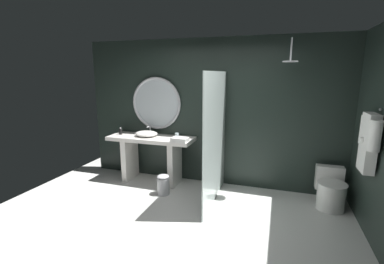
% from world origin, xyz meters
% --- Properties ---
extents(ground_plane, '(5.76, 5.76, 0.00)m').
position_xyz_m(ground_plane, '(0.00, 0.00, 0.00)').
color(ground_plane, silver).
extents(back_wall_panel, '(4.80, 0.10, 2.60)m').
position_xyz_m(back_wall_panel, '(0.00, 1.90, 1.30)').
color(back_wall_panel, '#1E2823').
rests_on(back_wall_panel, ground_plane).
extents(vanity_counter, '(1.58, 0.56, 0.86)m').
position_xyz_m(vanity_counter, '(-1.03, 1.55, 0.59)').
color(vanity_counter, silver).
rests_on(vanity_counter, ground_plane).
extents(vessel_sink, '(0.42, 0.35, 0.17)m').
position_xyz_m(vessel_sink, '(-1.13, 1.56, 0.91)').
color(vessel_sink, white).
rests_on(vessel_sink, vanity_counter).
extents(tumbler_cup, '(0.07, 0.07, 0.10)m').
position_xyz_m(tumbler_cup, '(-0.53, 1.56, 0.91)').
color(tumbler_cup, silver).
rests_on(tumbler_cup, vanity_counter).
extents(soap_dispenser, '(0.06, 0.06, 0.14)m').
position_xyz_m(soap_dispenser, '(-1.67, 1.55, 0.92)').
color(soap_dispenser, black).
rests_on(soap_dispenser, vanity_counter).
extents(round_wall_mirror, '(0.98, 0.05, 0.98)m').
position_xyz_m(round_wall_mirror, '(-1.03, 1.81, 1.45)').
color(round_wall_mirror, '#B7B7BC').
extents(shower_glass_panel, '(0.02, 1.43, 2.03)m').
position_xyz_m(shower_glass_panel, '(0.27, 1.13, 1.01)').
color(shower_glass_panel, silver).
rests_on(shower_glass_panel, ground_plane).
extents(rain_shower_head, '(0.22, 0.22, 0.34)m').
position_xyz_m(rain_shower_head, '(1.28, 1.50, 2.19)').
color(rain_shower_head, '#B7B7BC').
extents(hanging_bathrobe, '(0.20, 0.50, 0.78)m').
position_xyz_m(hanging_bathrobe, '(2.21, 0.80, 1.22)').
color(hanging_bathrobe, '#B7B7BC').
extents(toilet, '(0.42, 0.58, 0.58)m').
position_xyz_m(toilet, '(1.99, 1.46, 0.26)').
color(toilet, white).
rests_on(toilet, ground_plane).
extents(waste_bin, '(0.20, 0.20, 0.34)m').
position_xyz_m(waste_bin, '(-0.60, 1.08, 0.17)').
color(waste_bin, '#B7B7BC').
rests_on(waste_bin, ground_plane).
extents(folded_hand_towel, '(0.29, 0.21, 0.07)m').
position_xyz_m(folded_hand_towel, '(-0.40, 1.37, 0.90)').
color(folded_hand_towel, white).
rests_on(folded_hand_towel, vanity_counter).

